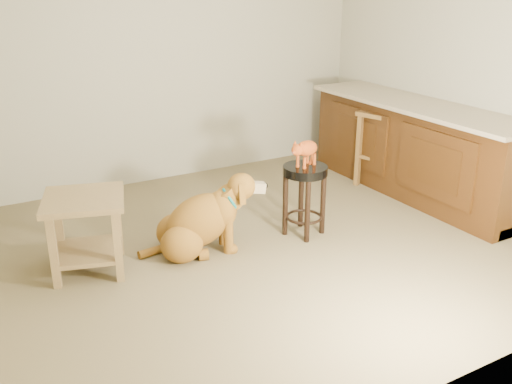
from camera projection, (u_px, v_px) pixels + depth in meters
floor at (265, 244)px, 4.78m from camera, size 4.50×4.00×0.01m
room_shell at (266, 38)px, 4.18m from camera, size 4.54×4.04×2.62m
cabinet_run at (415, 151)px, 5.77m from camera, size 0.70×2.56×0.94m
padded_stool at (305, 186)px, 4.82m from camera, size 0.41×0.41×0.62m
wood_stool at (382, 147)px, 5.99m from camera, size 0.54×0.54×0.80m
side_table at (86, 222)px, 4.23m from camera, size 0.72×0.72×0.60m
golden_retriever at (200, 223)px, 4.57m from camera, size 1.04×0.59×0.68m
tabby_kitten at (305, 150)px, 4.70m from camera, size 0.38×0.26×0.27m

